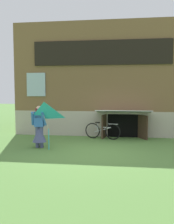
# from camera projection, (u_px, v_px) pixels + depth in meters

# --- Properties ---
(ground_plane) EXTENTS (60.00, 60.00, 0.00)m
(ground_plane) POSITION_uv_depth(u_px,v_px,m) (94.00, 152.00, 8.56)
(ground_plane) COLOR #56843D
(log_house) EXTENTS (8.35, 5.98, 5.30)m
(log_house) POSITION_uv_depth(u_px,v_px,m) (105.00, 81.00, 13.70)
(log_house) COLOR #ADA393
(log_house) RESTS_ON ground_plane
(person) EXTENTS (0.61, 0.52, 1.56)m
(person) POSITION_uv_depth(u_px,v_px,m) (39.00, 130.00, 9.22)
(person) COLOR #474C75
(person) RESTS_ON ground_plane
(kite) EXTENTS (0.95, 0.86, 1.66)m
(kite) POSITION_uv_depth(u_px,v_px,m) (44.00, 114.00, 8.61)
(kite) COLOR #2DB2CC
(kite) RESTS_ON ground_plane
(bicycle_silver) EXTENTS (1.59, 0.44, 0.74)m
(bicycle_silver) POSITION_uv_depth(u_px,v_px,m) (102.00, 131.00, 10.90)
(bicycle_silver) COLOR black
(bicycle_silver) RESTS_ON ground_plane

